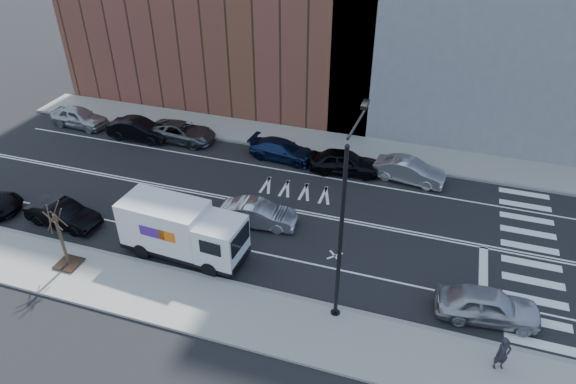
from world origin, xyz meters
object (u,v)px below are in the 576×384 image
Objects in this scene: far_parked_a at (79,117)px; driving_sedan at (258,214)px; far_parked_b at (139,129)px; fedex_van at (182,230)px; near_parked_front at (488,305)px; pedestrian at (502,354)px.

driving_sedan is (17.89, -7.69, -0.06)m from far_parked_a.
far_parked_b is at bearing -90.40° from far_parked_a.
near_parked_front is (15.39, 0.21, -0.82)m from fedex_van.
fedex_van is at bearing 147.93° from pedestrian.
fedex_van reaches higher than near_parked_front.
far_parked_a is 34.02m from pedestrian.
far_parked_b is 14.27m from driving_sedan.
far_parked_a is 0.99× the size of near_parked_front.
far_parked_a is 1.04× the size of driving_sedan.
driving_sedan is (12.29, -7.25, -0.04)m from far_parked_b.
near_parked_front is at bearing 77.71° from pedestrian.
near_parked_front is at bearing -111.26° from driving_sedan.
driving_sedan is 13.04m from near_parked_front.
driving_sedan is 14.55m from pedestrian.
near_parked_front is 2.93m from pedestrian.
fedex_van is 14.50m from far_parked_b.
far_parked_b is 1.06× the size of driving_sedan.
fedex_van reaches higher than far_parked_a.
far_parked_b is 2.76× the size of pedestrian.
near_parked_front reaches higher than far_parked_b.
fedex_van is 1.55× the size of driving_sedan.
far_parked_b is at bearing 134.27° from fedex_van.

